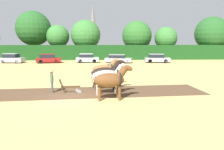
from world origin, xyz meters
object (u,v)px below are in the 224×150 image
at_px(draft_horse_trail_left, 106,73).
at_px(parked_car_left, 12,58).
at_px(draft_horse_lead_right, 108,76).
at_px(draft_horse_trail_right, 105,70).
at_px(tree_center_left, 58,36).
at_px(plow, 73,88).
at_px(parked_car_center, 87,58).
at_px(tree_far_right, 212,34).
at_px(farmer_at_plow, 52,80).
at_px(parked_car_right, 157,58).
at_px(parked_car_center_right, 118,59).
at_px(tree_left, 33,29).
at_px(tree_center, 86,35).
at_px(tree_right, 166,38).
at_px(farmer_beside_team, 108,71).
at_px(church_spire, 93,27).
at_px(draft_horse_lead_left, 111,80).
at_px(parked_car_center_left, 48,59).
at_px(tree_center_right, 137,36).

xyz_separation_m(draft_horse_trail_left, parked_car_left, (-15.61, 21.18, -0.57)).
bearing_deg(draft_horse_lead_right, draft_horse_trail_right, 89.98).
bearing_deg(tree_center_left, draft_horse_trail_right, -71.82).
height_order(tree_center_left, plow, tree_center_left).
xyz_separation_m(draft_horse_trail_left, parked_car_center, (-2.87, 21.23, -0.59)).
distance_m(tree_far_right, draft_horse_lead_right, 38.32).
distance_m(plow, farmer_at_plow, 1.64).
height_order(parked_car_center, parked_car_right, parked_car_center).
height_order(draft_horse_trail_right, farmer_at_plow, draft_horse_trail_right).
bearing_deg(draft_horse_trail_right, parked_car_center_right, 78.13).
relative_size(tree_left, tree_center, 1.23).
bearing_deg(tree_left, parked_car_right, -23.27).
xyz_separation_m(tree_right, farmer_beside_team, (-12.82, -25.76, -3.24)).
distance_m(church_spire, plow, 69.99).
bearing_deg(tree_left, draft_horse_lead_left, -66.24).
relative_size(tree_left, parked_car_right, 2.26).
bearing_deg(farmer_at_plow, parked_car_right, 43.17).
bearing_deg(draft_horse_trail_left, draft_horse_lead_left, -90.14).
bearing_deg(church_spire, parked_car_center_right, -82.84).
xyz_separation_m(tree_far_right, parked_car_center_right, (-20.44, -8.62, -4.50)).
bearing_deg(farmer_at_plow, draft_horse_lead_left, -42.51).
relative_size(tree_left, parked_car_left, 2.44).
bearing_deg(tree_left, draft_horse_trail_right, -63.65).
height_order(parked_car_left, parked_car_center_right, parked_car_left).
bearing_deg(tree_center, draft_horse_trail_right, -82.84).
relative_size(draft_horse_lead_left, parked_car_center, 0.69).
relative_size(tree_center_left, plow, 4.27).
distance_m(tree_center, parked_car_left, 15.33).
bearing_deg(parked_car_center_left, parked_car_center, -4.88).
bearing_deg(parked_car_center_right, parked_car_left, -170.61).
bearing_deg(tree_center, tree_center_right, 3.04).
bearing_deg(draft_horse_trail_left, tree_center, 92.74).
distance_m(tree_center_right, church_spire, 39.80).
bearing_deg(tree_center_left, tree_center_right, 2.47).
relative_size(draft_horse_lead_left, farmer_beside_team, 1.52).
bearing_deg(draft_horse_lead_left, tree_center, 92.48).
bearing_deg(farmer_beside_team, draft_horse_trail_left, -116.61).
relative_size(draft_horse_trail_left, parked_car_right, 0.64).
height_order(farmer_at_plow, parked_car_center, farmer_at_plow).
height_order(tree_center, draft_horse_trail_left, tree_center).
height_order(tree_far_right, farmer_at_plow, tree_far_right).
bearing_deg(parked_car_left, parked_car_right, 5.77).
distance_m(tree_right, plow, 33.98).
relative_size(draft_horse_lead_right, draft_horse_trail_right, 1.06).
height_order(tree_center_right, plow, tree_center_right).
distance_m(draft_horse_lead_left, parked_car_right, 25.04).
bearing_deg(parked_car_center_left, tree_center, 49.36).
xyz_separation_m(farmer_at_plow, parked_car_center_left, (-5.40, 21.60, -0.23)).
relative_size(tree_right, draft_horse_lead_left, 2.50).
bearing_deg(farmer_beside_team, parked_car_left, 109.00).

